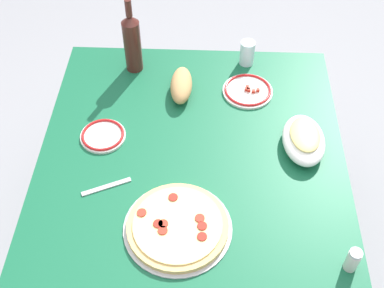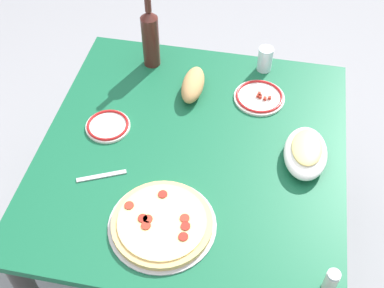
{
  "view_description": "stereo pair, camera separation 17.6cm",
  "coord_description": "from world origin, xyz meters",
  "px_view_note": "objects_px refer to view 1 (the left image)",
  "views": [
    {
      "loc": [
        -1.15,
        -0.05,
        2.06
      ],
      "look_at": [
        0.0,
        0.0,
        0.73
      ],
      "focal_mm": 46.69,
      "sensor_mm": 36.0,
      "label": 1
    },
    {
      "loc": [
        -1.13,
        -0.22,
        2.06
      ],
      "look_at": [
        0.0,
        0.0,
        0.73
      ],
      "focal_mm": 46.69,
      "sensor_mm": 36.0,
      "label": 2
    }
  ],
  "objects_px": {
    "baked_pasta_dish": "(304,139)",
    "spice_shaker": "(353,260)",
    "side_plate_near": "(103,135)",
    "wine_bottle": "(132,42)",
    "pepperoni_pizza": "(178,226)",
    "water_glass": "(247,53)",
    "side_plate_far": "(248,91)",
    "bread_loaf": "(181,85)",
    "dining_table": "(192,168)"
  },
  "relations": [
    {
      "from": "baked_pasta_dish",
      "to": "water_glass",
      "type": "bearing_deg",
      "value": 22.21
    },
    {
      "from": "baked_pasta_dish",
      "to": "bread_loaf",
      "type": "xyz_separation_m",
      "value": [
        0.26,
        0.45,
        -0.0
      ]
    },
    {
      "from": "baked_pasta_dish",
      "to": "spice_shaker",
      "type": "relative_size",
      "value": 2.76
    },
    {
      "from": "pepperoni_pizza",
      "to": "spice_shaker",
      "type": "distance_m",
      "value": 0.53
    },
    {
      "from": "baked_pasta_dish",
      "to": "side_plate_near",
      "type": "height_order",
      "value": "baked_pasta_dish"
    },
    {
      "from": "wine_bottle",
      "to": "side_plate_far",
      "type": "xyz_separation_m",
      "value": [
        -0.13,
        -0.46,
        -0.12
      ]
    },
    {
      "from": "pepperoni_pizza",
      "to": "side_plate_near",
      "type": "distance_m",
      "value": 0.48
    },
    {
      "from": "dining_table",
      "to": "pepperoni_pizza",
      "type": "bearing_deg",
      "value": 174.57
    },
    {
      "from": "water_glass",
      "to": "bread_loaf",
      "type": "xyz_separation_m",
      "value": [
        -0.19,
        0.26,
        -0.01
      ]
    },
    {
      "from": "side_plate_near",
      "to": "spice_shaker",
      "type": "xyz_separation_m",
      "value": [
        -0.48,
        -0.81,
        0.03
      ]
    },
    {
      "from": "pepperoni_pizza",
      "to": "baked_pasta_dish",
      "type": "distance_m",
      "value": 0.56
    },
    {
      "from": "dining_table",
      "to": "bread_loaf",
      "type": "xyz_separation_m",
      "value": [
        0.3,
        0.05,
        0.15
      ]
    },
    {
      "from": "side_plate_near",
      "to": "spice_shaker",
      "type": "bearing_deg",
      "value": -120.79
    },
    {
      "from": "baked_pasta_dish",
      "to": "wine_bottle",
      "type": "distance_m",
      "value": 0.77
    },
    {
      "from": "side_plate_near",
      "to": "spice_shaker",
      "type": "height_order",
      "value": "spice_shaker"
    },
    {
      "from": "wine_bottle",
      "to": "bread_loaf",
      "type": "distance_m",
      "value": 0.26
    },
    {
      "from": "pepperoni_pizza",
      "to": "side_plate_far",
      "type": "xyz_separation_m",
      "value": [
        0.64,
        -0.24,
        -0.01
      ]
    },
    {
      "from": "side_plate_far",
      "to": "spice_shaker",
      "type": "distance_m",
      "value": 0.8
    },
    {
      "from": "wine_bottle",
      "to": "side_plate_near",
      "type": "height_order",
      "value": "wine_bottle"
    },
    {
      "from": "water_glass",
      "to": "side_plate_far",
      "type": "height_order",
      "value": "water_glass"
    },
    {
      "from": "dining_table",
      "to": "baked_pasta_dish",
      "type": "relative_size",
      "value": 4.71
    },
    {
      "from": "baked_pasta_dish",
      "to": "side_plate_far",
      "type": "height_order",
      "value": "baked_pasta_dish"
    },
    {
      "from": "pepperoni_pizza",
      "to": "side_plate_near",
      "type": "xyz_separation_m",
      "value": [
        0.37,
        0.3,
        -0.01
      ]
    },
    {
      "from": "baked_pasta_dish",
      "to": "pepperoni_pizza",
      "type": "bearing_deg",
      "value": 130.16
    },
    {
      "from": "bread_loaf",
      "to": "side_plate_far",
      "type": "bearing_deg",
      "value": -87.33
    },
    {
      "from": "side_plate_near",
      "to": "baked_pasta_dish",
      "type": "bearing_deg",
      "value": -91.22
    },
    {
      "from": "pepperoni_pizza",
      "to": "bread_loaf",
      "type": "distance_m",
      "value": 0.62
    },
    {
      "from": "wine_bottle",
      "to": "side_plate_near",
      "type": "bearing_deg",
      "value": 169.7
    },
    {
      "from": "water_glass",
      "to": "dining_table",
      "type": "bearing_deg",
      "value": 156.99
    },
    {
      "from": "wine_bottle",
      "to": "water_glass",
      "type": "distance_m",
      "value": 0.47
    },
    {
      "from": "dining_table",
      "to": "bread_loaf",
      "type": "relative_size",
      "value": 5.64
    },
    {
      "from": "pepperoni_pizza",
      "to": "bread_loaf",
      "type": "xyz_separation_m",
      "value": [
        0.62,
        0.02,
        0.02
      ]
    },
    {
      "from": "dining_table",
      "to": "side_plate_far",
      "type": "height_order",
      "value": "side_plate_far"
    },
    {
      "from": "wine_bottle",
      "to": "water_glass",
      "type": "xyz_separation_m",
      "value": [
        0.05,
        -0.46,
        -0.08
      ]
    },
    {
      "from": "dining_table",
      "to": "side_plate_far",
      "type": "xyz_separation_m",
      "value": [
        0.31,
        -0.21,
        0.12
      ]
    },
    {
      "from": "wine_bottle",
      "to": "side_plate_near",
      "type": "relative_size",
      "value": 1.96
    },
    {
      "from": "pepperoni_pizza",
      "to": "side_plate_near",
      "type": "relative_size",
      "value": 2.08
    },
    {
      "from": "bread_loaf",
      "to": "spice_shaker",
      "type": "distance_m",
      "value": 0.91
    },
    {
      "from": "pepperoni_pizza",
      "to": "baked_pasta_dish",
      "type": "relative_size",
      "value": 1.43
    },
    {
      "from": "water_glass",
      "to": "spice_shaker",
      "type": "height_order",
      "value": "water_glass"
    },
    {
      "from": "wine_bottle",
      "to": "side_plate_far",
      "type": "height_order",
      "value": "wine_bottle"
    },
    {
      "from": "dining_table",
      "to": "side_plate_near",
      "type": "height_order",
      "value": "side_plate_near"
    },
    {
      "from": "dining_table",
      "to": "bread_loaf",
      "type": "distance_m",
      "value": 0.33
    },
    {
      "from": "pepperoni_pizza",
      "to": "water_glass",
      "type": "xyz_separation_m",
      "value": [
        0.82,
        -0.24,
        0.04
      ]
    },
    {
      "from": "water_glass",
      "to": "side_plate_near",
      "type": "height_order",
      "value": "water_glass"
    },
    {
      "from": "water_glass",
      "to": "side_plate_far",
      "type": "bearing_deg",
      "value": -179.92
    },
    {
      "from": "wine_bottle",
      "to": "side_plate_far",
      "type": "distance_m",
      "value": 0.5
    },
    {
      "from": "water_glass",
      "to": "side_plate_near",
      "type": "relative_size",
      "value": 0.63
    },
    {
      "from": "wine_bottle",
      "to": "spice_shaker",
      "type": "xyz_separation_m",
      "value": [
        -0.87,
        -0.74,
        -0.09
      ]
    },
    {
      "from": "baked_pasta_dish",
      "to": "water_glass",
      "type": "distance_m",
      "value": 0.49
    }
  ]
}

